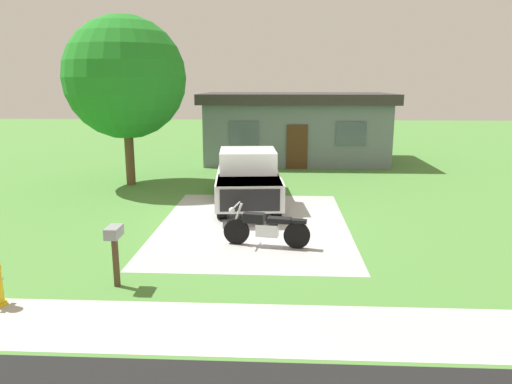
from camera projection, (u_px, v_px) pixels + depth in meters
The scene contains 8 objects.
ground_plane at pixel (253, 225), 13.95m from camera, with size 80.00×80.00×0.00m, color #4C8339.
driveway_pad at pixel (253, 225), 13.95m from camera, with size 5.42×7.45×0.01m, color #AAAAAA.
sidewalk_strip at pixel (234, 328), 8.11m from camera, with size 36.00×1.80×0.01m, color #B3B3AE.
motorcycle at pixel (266, 228), 12.07m from camera, with size 2.20×0.73×1.09m.
pickup_truck at pixel (248, 176), 16.28m from camera, with size 2.50×5.77×1.90m.
mailbox at pixel (114, 240), 9.56m from camera, with size 0.26×0.48×1.26m.
shade_tree at pixel (125, 78), 18.53m from camera, with size 4.70×4.70×6.57m.
neighbor_house at pixel (296, 127), 25.05m from camera, with size 9.60×5.60×3.50m.
Camera 1 is at (0.74, -13.36, 4.05)m, focal length 33.68 mm.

